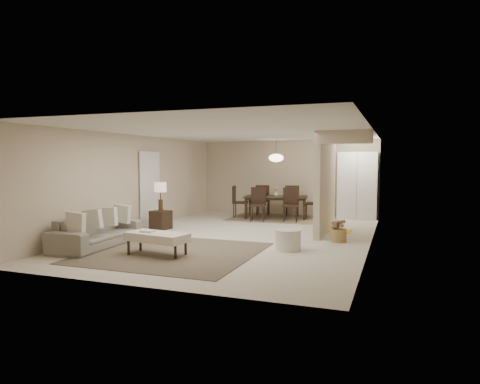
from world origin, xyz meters
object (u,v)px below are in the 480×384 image
at_px(round_pouf, 288,240).
at_px(dining_table, 276,207).
at_px(side_table, 161,220).
at_px(sofa, 97,231).
at_px(ottoman_bench, 157,237).
at_px(pantry_cabinet, 358,186).
at_px(wicker_basket, 339,236).

height_order(round_pouf, dining_table, dining_table).
relative_size(side_table, dining_table, 0.25).
height_order(sofa, dining_table, dining_table).
bearing_deg(dining_table, ottoman_bench, -107.87).
height_order(pantry_cabinet, sofa, pantry_cabinet).
relative_size(pantry_cabinet, ottoman_bench, 1.62).
height_order(side_table, wicker_basket, side_table).
relative_size(sofa, side_table, 4.49).
bearing_deg(dining_table, round_pouf, -82.68).
bearing_deg(ottoman_bench, side_table, 128.77).
distance_m(sofa, wicker_basket, 5.29).
xyz_separation_m(pantry_cabinet, ottoman_bench, (-3.16, -6.75, -0.70)).
height_order(ottoman_bench, round_pouf, ottoman_bench).
distance_m(ottoman_bench, round_pouf, 2.64).
relative_size(sofa, ottoman_bench, 1.72).
distance_m(side_table, dining_table, 3.92).
bearing_deg(sofa, dining_table, -25.81).
height_order(ottoman_bench, side_table, side_table).
distance_m(sofa, round_pouf, 4.04).
distance_m(pantry_cabinet, wicker_basket, 4.25).
bearing_deg(side_table, round_pouf, -20.84).
distance_m(round_pouf, wicker_basket, 1.51).
bearing_deg(ottoman_bench, round_pouf, 40.43).
relative_size(pantry_cabinet, sofa, 0.94).
distance_m(sofa, ottoman_bench, 1.67).
bearing_deg(pantry_cabinet, dining_table, -162.61).
bearing_deg(pantry_cabinet, side_table, -140.41).
distance_m(wicker_basket, dining_table, 4.15).
bearing_deg(dining_table, sofa, -123.59).
bearing_deg(round_pouf, dining_table, 108.36).
xyz_separation_m(pantry_cabinet, wicker_basket, (-0.04, -4.15, -0.90)).
relative_size(round_pouf, wicker_basket, 1.56).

